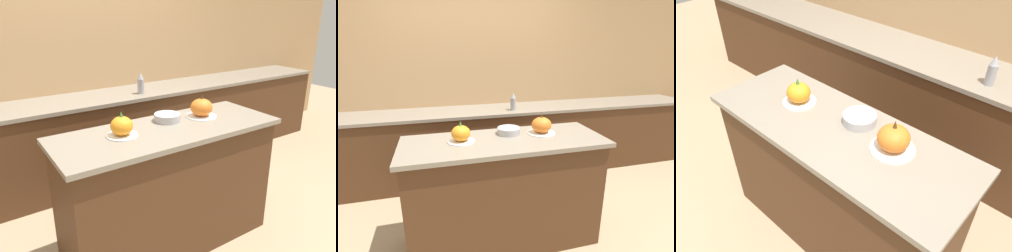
% 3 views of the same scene
% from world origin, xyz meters
% --- Properties ---
extents(ground_plane, '(12.00, 12.00, 0.00)m').
position_xyz_m(ground_plane, '(0.00, 0.00, 0.00)').
color(ground_plane, tan).
extents(wall_back, '(8.00, 0.06, 2.50)m').
position_xyz_m(wall_back, '(0.00, 1.58, 1.25)').
color(wall_back, tan).
rests_on(wall_back, ground_plane).
extents(kitchen_island, '(1.61, 0.59, 0.94)m').
position_xyz_m(kitchen_island, '(0.00, 0.00, 0.47)').
color(kitchen_island, '#4C2D19').
rests_on(kitchen_island, ground_plane).
extents(back_counter, '(6.00, 0.60, 0.90)m').
position_xyz_m(back_counter, '(0.00, 1.25, 0.45)').
color(back_counter, '#4C2D19').
rests_on(back_counter, ground_plane).
extents(pumpkin_cake_left, '(0.20, 0.20, 0.17)m').
position_xyz_m(pumpkin_cake_left, '(-0.34, 0.04, 1.01)').
color(pumpkin_cake_left, white).
rests_on(pumpkin_cake_left, kitchen_island).
extents(pumpkin_cake_right, '(0.23, 0.23, 0.18)m').
position_xyz_m(pumpkin_cake_right, '(0.34, 0.07, 1.01)').
color(pumpkin_cake_right, white).
rests_on(pumpkin_cake_right, kitchen_island).
extents(bottle_tall, '(0.07, 0.07, 0.21)m').
position_xyz_m(bottle_tall, '(0.40, 1.12, 1.00)').
color(bottle_tall, '#99999E').
rests_on(bottle_tall, back_counter).
extents(mixing_bowl, '(0.19, 0.19, 0.05)m').
position_xyz_m(mixing_bowl, '(0.07, 0.13, 0.97)').
color(mixing_bowl, '#ADADB2').
rests_on(mixing_bowl, kitchen_island).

